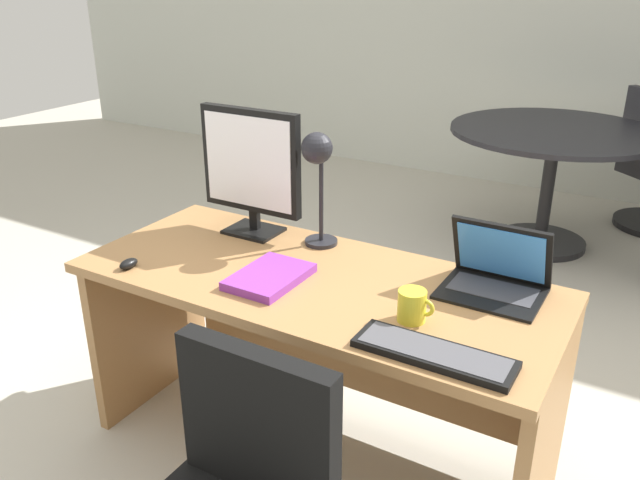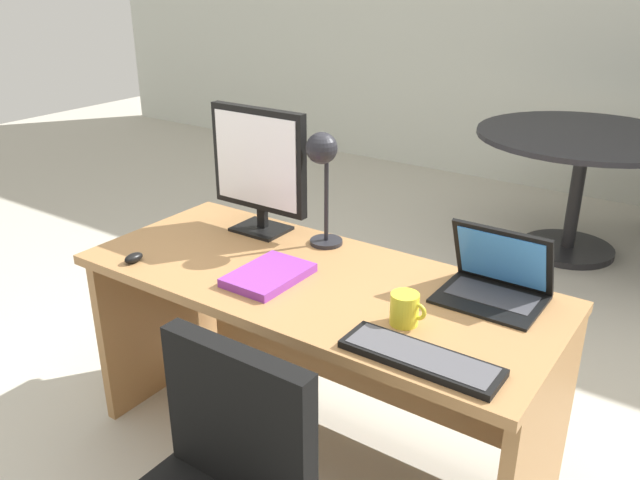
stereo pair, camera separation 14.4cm
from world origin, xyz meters
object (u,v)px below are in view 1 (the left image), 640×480
Objects in this scene: mouse at (129,264)px; desk_lamp at (318,164)px; desk at (322,328)px; book at (270,277)px; meeting_table at (552,158)px; keyboard at (434,353)px; coffee_mug at (413,306)px; monitor at (251,166)px; laptop at (497,270)px.

desk_lamp is (0.45, 0.49, 0.29)m from mouse.
desk_lamp is at bearing 124.36° from desk.
book is 0.22× the size of meeting_table.
coffee_mug is (-0.12, 0.15, 0.04)m from keyboard.
monitor reaches higher than mouse.
desk is at bearing 158.98° from coffee_mug.
laptop reaches higher than mouse.
meeting_table is at bearing 73.27° from monitor.
monitor is 1.53× the size of laptop.
desk_lamp is at bearing -99.86° from meeting_table.
keyboard is at bearing -93.11° from laptop.
laptop is at bearing -1.12° from desk_lamp.
meeting_table is at bearing 81.61° from book.
book is (-0.11, -0.14, 0.23)m from desk.
keyboard is (0.51, -0.30, 0.23)m from desk.
keyboard reaches higher than desk.
mouse is (-1.09, -0.01, 0.01)m from keyboard.
desk_lamp is 0.34× the size of meeting_table.
keyboard is 0.20m from coffee_mug.
meeting_table is (0.83, 2.66, -0.17)m from mouse.
desk is 0.57m from desk_lamp.
coffee_mug is (0.96, 0.16, 0.03)m from mouse.
keyboard is 0.64m from book.
desk_lamp is at bearing 2.33° from monitor.
keyboard is at bearing 0.57° from mouse.
meeting_table reaches higher than book.
desk_lamp is 1.51× the size of book.
keyboard is 1.53× the size of book.
coffee_mug is at bearing 9.32° from mouse.
monitor reaches higher than coffee_mug.
book is at bearing -154.39° from laptop.
desk is 5.18× the size of laptop.
coffee_mug is at bearing -87.03° from meeting_table.
coffee_mug reaches higher than keyboard.
keyboard is at bearing -49.76° from coffee_mug.
coffee_mug is (-0.15, -0.31, -0.02)m from laptop.
desk_lamp reaches higher than keyboard.
mouse is 0.17× the size of desk_lamp.
meeting_table is (0.66, 2.18, -0.41)m from monitor.
desk is 0.30m from book.
desk_lamp is 2.25m from meeting_table.
mouse and meeting_table have the same top height.
coffee_mug is 0.09× the size of meeting_table.
desk_lamp is 3.86× the size of coffee_mug.
book is (0.29, -0.31, -0.25)m from monitor.
meeting_table reaches higher than keyboard.
mouse is 0.73m from desk_lamp.
laptop is 0.25× the size of meeting_table.
desk_lamp is at bearing 46.88° from mouse.
keyboard is (-0.03, -0.46, -0.06)m from laptop.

